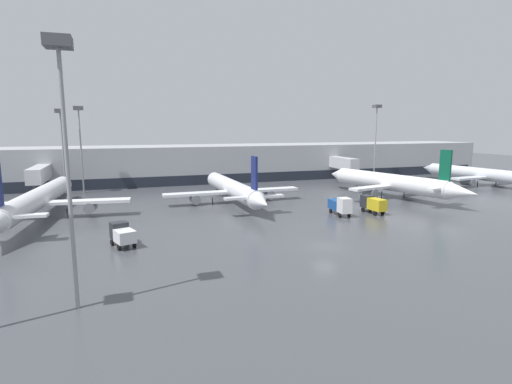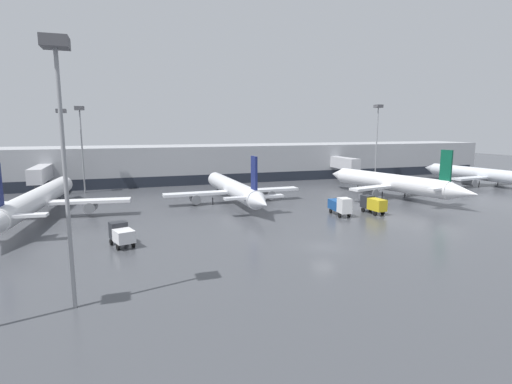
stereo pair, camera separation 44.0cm
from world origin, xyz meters
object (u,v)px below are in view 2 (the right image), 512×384
parked_jet_0 (37,199)px  service_truck_0 (121,234)px  service_truck_1 (373,204)px  parked_jet_4 (392,183)px  apron_light_mast_0 (378,121)px  parked_jet_2 (233,189)px  parked_jet_3 (487,175)px  apron_light_mast_5 (62,127)px  apron_light_mast_4 (59,100)px  service_truck_2 (340,205)px  apron_light_mast_2 (80,125)px

parked_jet_0 → service_truck_0: bearing=-141.8°
service_truck_1 → parked_jet_4: bearing=-51.4°
apron_light_mast_0 → parked_jet_2: bearing=-155.3°
service_truck_1 → parked_jet_0: bearing=71.0°
service_truck_1 → apron_light_mast_0: size_ratio=0.25×
parked_jet_3 → parked_jet_4: 32.08m
parked_jet_2 → apron_light_mast_5: apron_light_mast_5 is taller
parked_jet_3 → apron_light_mast_0: bearing=35.7°
service_truck_0 → apron_light_mast_0: (64.05, 42.42, 13.68)m
service_truck_1 → parked_jet_2: bearing=44.8°
parked_jet_4 → apron_light_mast_4: size_ratio=1.70×
parked_jet_2 → service_truck_1: bearing=-131.8°
service_truck_2 → service_truck_0: bearing=-73.7°
service_truck_0 → apron_light_mast_2: (-7.14, 42.93, 12.63)m
apron_light_mast_4 → apron_light_mast_5: size_ratio=1.15×
service_truck_2 → service_truck_1: bearing=91.0°
apron_light_mast_0 → apron_light_mast_4: (-67.52, -58.01, 0.24)m
service_truck_1 → parked_jet_3: bearing=-72.2°
parked_jet_0 → service_truck_2: 45.88m
service_truck_1 → apron_light_mast_5: 61.36m
service_truck_1 → service_truck_2: size_ratio=0.88×
service_truck_2 → apron_light_mast_5: 56.74m
apron_light_mast_2 → apron_light_mast_5: size_ratio=1.04×
apron_light_mast_5 → parked_jet_0: bearing=-93.6°
parked_jet_4 → service_truck_2: (-17.35, -10.37, -1.44)m
parked_jet_3 → parked_jet_2: bearing=85.5°
service_truck_1 → apron_light_mast_0: (26.14, 36.61, 13.56)m
apron_light_mast_4 → apron_light_mast_2: bearing=93.6°
service_truck_2 → apron_light_mast_4: size_ratio=0.28×
parked_jet_0 → service_truck_2: parked_jet_0 is taller
parked_jet_0 → parked_jet_3: size_ratio=1.08×
parked_jet_4 → apron_light_mast_5: apron_light_mast_5 is taller
apron_light_mast_0 → apron_light_mast_4: apron_light_mast_4 is taller
apron_light_mast_0 → apron_light_mast_5: bearing=-179.4°
parked_jet_4 → service_truck_0: bearing=95.7°
apron_light_mast_2 → apron_light_mast_5: apron_light_mast_2 is taller
parked_jet_4 → parked_jet_2: bearing=67.2°
service_truck_2 → apron_light_mast_5: apron_light_mast_5 is taller
service_truck_1 → apron_light_mast_2: bearing=46.3°
service_truck_2 → apron_light_mast_0: bearing=144.0°
parked_jet_4 → service_truck_0: size_ratio=7.79×
parked_jet_0 → apron_light_mast_4: bearing=-160.2°
apron_light_mast_4 → service_truck_0: bearing=77.5°
service_truck_1 → apron_light_mast_2: 59.70m
service_truck_1 → apron_light_mast_0: bearing=-39.7°
apron_light_mast_4 → apron_light_mast_5: bearing=96.9°
service_truck_0 → apron_light_mast_0: bearing=-74.2°
parked_jet_0 → parked_jet_2: (31.22, 2.96, -0.36)m
parked_jet_4 → service_truck_1: bearing=119.9°
service_truck_2 → apron_light_mast_2: (-39.38, 36.69, 12.51)m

